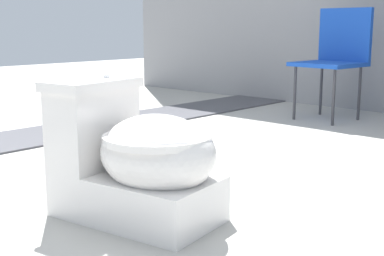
# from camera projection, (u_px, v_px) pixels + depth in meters

# --- Properties ---
(ground_plane) EXTENTS (14.00, 14.00, 0.00)m
(ground_plane) POSITION_uv_depth(u_px,v_px,m) (117.00, 195.00, 2.27)
(ground_plane) COLOR #A8A59E
(gravel_strip) EXTENTS (0.56, 8.00, 0.01)m
(gravel_strip) POSITION_uv_depth(u_px,v_px,m) (50.00, 134.00, 3.50)
(gravel_strip) COLOR #4C4C51
(gravel_strip) RESTS_ON ground
(toilet) EXTENTS (0.68, 0.47, 0.52)m
(toilet) POSITION_uv_depth(u_px,v_px,m) (137.00, 161.00, 1.95)
(toilet) COLOR white
(toilet) RESTS_ON ground
(folding_chair_left) EXTENTS (0.48, 0.48, 0.83)m
(folding_chair_left) POSITION_uv_depth(u_px,v_px,m) (336.00, 51.00, 4.03)
(folding_chair_left) COLOR #1947B2
(folding_chair_left) RESTS_ON ground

